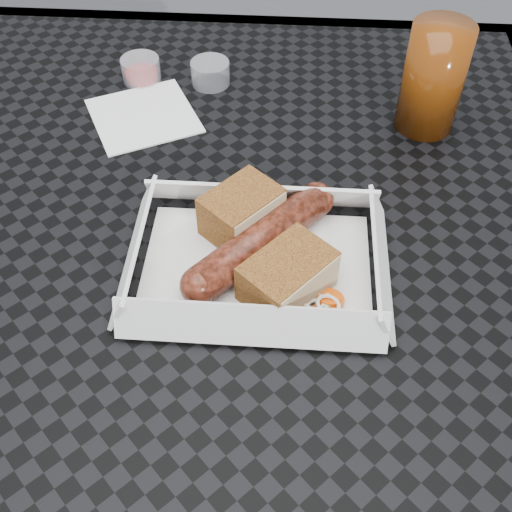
{
  "coord_description": "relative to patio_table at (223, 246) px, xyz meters",
  "views": [
    {
      "loc": [
        0.07,
        -0.5,
        1.22
      ],
      "look_at": [
        0.05,
        -0.11,
        0.78
      ],
      "focal_mm": 45.0,
      "sensor_mm": 36.0,
      "label": 1
    }
  ],
  "objects": [
    {
      "name": "condiment_cup_sauce",
      "position": [
        -0.13,
        0.22,
        0.09
      ],
      "size": [
        0.05,
        0.05,
        0.03
      ],
      "primitive_type": "cylinder",
      "color": "#980D0B",
      "rests_on": "patio_table"
    },
    {
      "name": "bread_far",
      "position": [
        0.08,
        -0.12,
        0.1
      ],
      "size": [
        0.1,
        0.1,
        0.04
      ],
      "primitive_type": "cube",
      "rotation": [
        0.0,
        0.0,
        0.85
      ],
      "color": "brown",
      "rests_on": "food_tray"
    },
    {
      "name": "veg_garnish",
      "position": [
        0.1,
        -0.15,
        0.08
      ],
      "size": [
        0.03,
        0.03,
        0.0
      ],
      "color": "#FA5A0A",
      "rests_on": "food_tray"
    },
    {
      "name": "bread_near",
      "position": [
        0.03,
        -0.04,
        0.1
      ],
      "size": [
        0.09,
        0.09,
        0.05
      ],
      "primitive_type": "cube",
      "rotation": [
        0.0,
        0.0,
        0.85
      ],
      "color": "brown",
      "rests_on": "food_tray"
    },
    {
      "name": "ground",
      "position": [
        0.0,
        0.0,
        -0.67
      ],
      "size": [
        60.0,
        60.0,
        0.0
      ],
      "primitive_type": "plane",
      "color": "#57575A",
      "rests_on": "ground"
    },
    {
      "name": "food_tray",
      "position": [
        0.05,
        -0.1,
        0.08
      ],
      "size": [
        0.22,
        0.15,
        0.0
      ],
      "primitive_type": "cube",
      "color": "white",
      "rests_on": "patio_table"
    },
    {
      "name": "napkin",
      "position": [
        -0.11,
        0.14,
        0.08
      ],
      "size": [
        0.16,
        0.16,
        0.0
      ],
      "primitive_type": "cube",
      "rotation": [
        0.0,
        0.0,
        0.47
      ],
      "color": "white",
      "rests_on": "patio_table"
    },
    {
      "name": "patio_table",
      "position": [
        0.0,
        0.0,
        0.0
      ],
      "size": [
        0.8,
        0.8,
        0.74
      ],
      "color": "black",
      "rests_on": "ground"
    },
    {
      "name": "bratwurst",
      "position": [
        0.05,
        -0.08,
        0.1
      ],
      "size": [
        0.14,
        0.16,
        0.04
      ],
      "rotation": [
        0.0,
        0.0,
        0.85
      ],
      "color": "maroon",
      "rests_on": "food_tray"
    },
    {
      "name": "drink_glass",
      "position": [
        0.23,
        0.15,
        0.14
      ],
      "size": [
        0.07,
        0.07,
        0.13
      ],
      "primitive_type": "cylinder",
      "color": "#5D2807",
      "rests_on": "patio_table"
    },
    {
      "name": "condiment_cup_empty",
      "position": [
        -0.04,
        0.22,
        0.09
      ],
      "size": [
        0.05,
        0.05,
        0.03
      ],
      "primitive_type": "cylinder",
      "color": "silver",
      "rests_on": "patio_table"
    }
  ]
}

